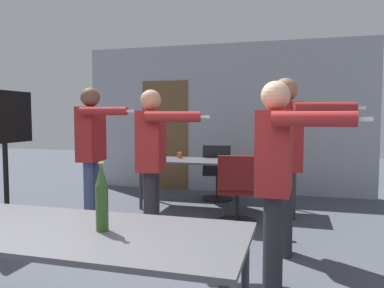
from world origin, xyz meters
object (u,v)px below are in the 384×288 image
Objects in this scene: person_right_polo at (153,152)px; person_center_tall at (92,143)px; person_far_watching at (286,148)px; drink_cup at (180,155)px; tv_screen at (5,146)px; beer_bottle at (102,199)px; person_left_plaid at (276,168)px; office_chair_far_right at (237,192)px; office_chair_far_left at (217,174)px.

person_right_polo is 0.96× the size of person_center_tall.
person_center_tall is (-2.30, 0.25, -0.01)m from person_far_watching.
person_center_tall reaches higher than drink_cup.
person_far_watching is (3.28, 0.08, 0.04)m from tv_screen.
person_far_watching reaches higher than person_right_polo.
person_left_plaid is at bearing 47.88° from beer_bottle.
person_right_polo is at bearing -132.66° from office_chair_far_right.
tv_screen is at bearing -140.96° from office_chair_far_left.
office_chair_far_right reaches higher than drink_cup.
office_chair_far_left is (2.15, 2.25, -0.59)m from tv_screen.
office_chair_far_left is 2.36× the size of beer_bottle.
person_left_plaid is 4.20× the size of beer_bottle.
person_center_tall is at bearing -164.24° from office_chair_far_right.
tv_screen is at bearing -73.47° from person_center_tall.
tv_screen is 0.97× the size of person_far_watching.
person_center_tall is at bearing -119.78° from person_right_polo.
person_right_polo is at bearing -103.56° from office_chair_far_left.
person_left_plaid is 3.32m from office_chair_far_left.
person_right_polo is 0.99m from person_center_tall.
office_chair_far_left reaches higher than office_chair_far_right.
office_chair_far_right is 1.39m from office_chair_far_left.
office_chair_far_left is at bearing 164.53° from person_right_polo.
office_chair_far_left is 4.13m from beer_bottle.
office_chair_far_right is at bearing -39.97° from drink_cup.
tv_screen is 3.28m from person_far_watching.
person_center_tall is 2.56m from beer_bottle.
person_far_watching is 1.07× the size of person_left_plaid.
drink_cup is (-0.51, -0.43, 0.34)m from office_chair_far_left.
person_left_plaid is (3.23, -0.83, -0.04)m from tv_screen.
person_far_watching is at bearing -59.75° from office_chair_far_right.
beer_bottle is (2.31, -1.84, -0.11)m from tv_screen.
person_far_watching is 1.90× the size of office_chair_far_left.
beer_bottle is at bearing -101.73° from office_chair_far_right.
drink_cup is (-1.60, 2.66, -0.21)m from person_left_plaid.
drink_cup is at bearing -146.39° from person_left_plaid.
person_right_polo is at bearing 67.02° from person_center_tall.
person_center_tall is 1.05× the size of person_left_plaid.
person_center_tall is 1.91× the size of office_chair_far_right.
person_far_watching reaches higher than person_center_tall.
tv_screen reaches higher than office_chair_far_left.
person_left_plaid is at bearing -77.18° from office_chair_far_right.
office_chair_far_right is (-0.57, 1.80, -0.57)m from person_left_plaid.
person_center_tall is at bearing -114.89° from person_far_watching.
office_chair_far_left is (1.17, 1.92, -0.63)m from person_center_tall.
beer_bottle is at bearing -128.55° from tv_screen.
tv_screen reaches higher than office_chair_far_right.
office_chair_far_left is at bearing 146.21° from person_center_tall.
person_center_tall is 4.41× the size of beer_bottle.
tv_screen reaches higher than beer_bottle.
person_right_polo is 1.38m from person_far_watching.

